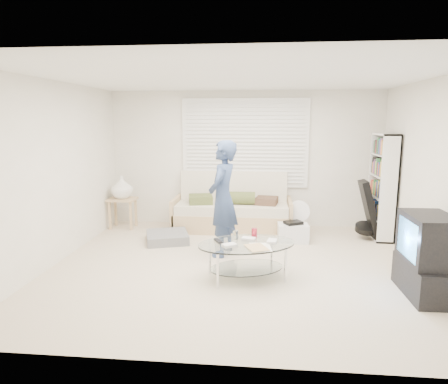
# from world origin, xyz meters

# --- Properties ---
(ground) EXTENTS (5.00, 5.00, 0.00)m
(ground) POSITION_xyz_m (0.00, 0.00, 0.00)
(ground) COLOR #BCAC92
(ground) RESTS_ON ground
(room_shell) EXTENTS (5.02, 4.52, 2.51)m
(room_shell) POSITION_xyz_m (0.00, 0.48, 1.63)
(room_shell) COLOR silver
(room_shell) RESTS_ON ground
(window_blinds) EXTENTS (2.32, 0.08, 1.62)m
(window_blinds) POSITION_xyz_m (0.00, 2.20, 1.55)
(window_blinds) COLOR silver
(window_blinds) RESTS_ON ground
(futon_sofa) EXTENTS (2.12, 0.85, 1.04)m
(futon_sofa) POSITION_xyz_m (-0.20, 1.87, 0.34)
(futon_sofa) COLOR tan
(futon_sofa) RESTS_ON ground
(grey_floor_pillow) EXTENTS (0.82, 0.82, 0.15)m
(grey_floor_pillow) POSITION_xyz_m (-1.21, 1.01, 0.07)
(grey_floor_pillow) COLOR slate
(grey_floor_pillow) RESTS_ON ground
(side_table) EXTENTS (0.49, 0.39, 0.97)m
(side_table) POSITION_xyz_m (-2.22, 1.77, 0.72)
(side_table) COLOR tan
(side_table) RESTS_ON ground
(bookshelf) EXTENTS (0.28, 0.74, 1.76)m
(bookshelf) POSITION_xyz_m (2.32, 1.60, 0.88)
(bookshelf) COLOR white
(bookshelf) RESTS_ON ground
(guitar_case) EXTENTS (0.40, 0.37, 0.97)m
(guitar_case) POSITION_xyz_m (2.10, 1.48, 0.44)
(guitar_case) COLOR black
(guitar_case) RESTS_ON ground
(floor_fan) EXTENTS (0.38, 0.25, 0.62)m
(floor_fan) POSITION_xyz_m (0.96, 1.58, 0.36)
(floor_fan) COLOR white
(floor_fan) RESTS_ON ground
(storage_bin) EXTENTS (0.50, 0.36, 0.34)m
(storage_bin) POSITION_xyz_m (0.85, 1.22, 0.16)
(storage_bin) COLOR white
(storage_bin) RESTS_ON ground
(tv_unit) EXTENTS (0.49, 0.87, 0.94)m
(tv_unit) POSITION_xyz_m (2.20, -0.70, 0.46)
(tv_unit) COLOR black
(tv_unit) RESTS_ON ground
(coffee_table) EXTENTS (1.42, 1.14, 0.58)m
(coffee_table) POSITION_xyz_m (0.16, -0.39, 0.37)
(coffee_table) COLOR silver
(coffee_table) RESTS_ON ground
(standing_person) EXTENTS (0.54, 0.70, 1.69)m
(standing_person) POSITION_xyz_m (-0.23, 0.46, 0.85)
(standing_person) COLOR navy
(standing_person) RESTS_ON ground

